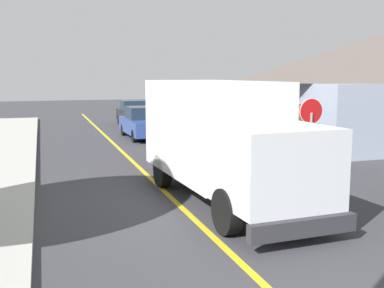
{
  "coord_description": "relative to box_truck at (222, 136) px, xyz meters",
  "views": [
    {
      "loc": [
        -3.32,
        -3.12,
        3.39
      ],
      "look_at": [
        0.76,
        9.57,
        1.4
      ],
      "focal_mm": 43.97,
      "sensor_mm": 36.0,
      "label": 1
    }
  ],
  "objects": [
    {
      "name": "box_truck",
      "position": [
        0.0,
        0.0,
        0.0
      ],
      "size": [
        2.79,
        7.3,
        3.2
      ],
      "color": "silver",
      "rests_on": "ground"
    },
    {
      "name": "house_across_street",
      "position": [
        11.29,
        7.59,
        1.02
      ],
      "size": [
        11.31,
        8.49,
        5.33
      ],
      "color": "#939EB2",
      "rests_on": "ground"
    },
    {
      "name": "parked_car_far",
      "position": [
        1.31,
        19.24,
        -0.97
      ],
      "size": [
        1.85,
        4.42,
        1.67
      ],
      "color": "black",
      "rests_on": "ground"
    },
    {
      "name": "parked_car_near",
      "position": [
        1.19,
        5.78,
        -0.97
      ],
      "size": [
        1.93,
        4.45,
        1.67
      ],
      "color": "maroon",
      "rests_on": "ground"
    },
    {
      "name": "stop_sign",
      "position": [
        3.43,
        1.15,
        0.09
      ],
      "size": [
        0.8,
        0.1,
        2.65
      ],
      "color": "gray",
      "rests_on": "ground"
    },
    {
      "name": "parked_car_mid",
      "position": [
        0.58,
        12.93,
        -0.97
      ],
      "size": [
        1.91,
        4.44,
        1.67
      ],
      "color": "#2D4793",
      "rests_on": "ground"
    },
    {
      "name": "parked_van_across",
      "position": [
        3.96,
        3.69,
        -0.97
      ],
      "size": [
        1.88,
        4.43,
        1.67
      ],
      "color": "silver",
      "rests_on": "ground"
    },
    {
      "name": "centre_line_yellow",
      "position": [
        -1.24,
        1.55,
        -1.76
      ],
      "size": [
        0.16,
        56.0,
        0.01
      ],
      "primitive_type": "cube",
      "color": "gold",
      "rests_on": "ground"
    }
  ]
}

